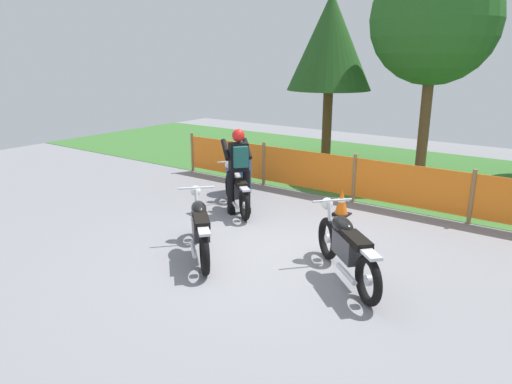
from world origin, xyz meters
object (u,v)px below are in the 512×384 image
object	(u,v)px
motorcycle_lead	(346,247)
traffic_cone	(342,202)
motorcycle_third	(200,227)
spare_drum	(239,173)
motorcycle_trailing	(237,189)
rider_trailing	(239,167)

from	to	relation	value
motorcycle_lead	traffic_cone	world-z (taller)	motorcycle_lead
motorcycle_third	spare_drum	size ratio (longest dim) A/B	1.77
motorcycle_lead	traffic_cone	distance (m)	2.80
motorcycle_lead	motorcycle_third	world-z (taller)	motorcycle_lead
motorcycle_trailing	motorcycle_third	bearing A→B (deg)	152.60
motorcycle_trailing	rider_trailing	distance (m)	0.55
motorcycle_lead	traffic_cone	size ratio (longest dim) A/B	3.08
motorcycle_third	motorcycle_lead	bearing A→B (deg)	-122.36
motorcycle_lead	motorcycle_third	size ratio (longest dim) A/B	1.05
rider_trailing	spare_drum	world-z (taller)	rider_trailing
rider_trailing	spare_drum	bearing A→B (deg)	-13.09
motorcycle_third	rider_trailing	bearing A→B (deg)	-25.84
motorcycle_lead	motorcycle_third	xyz separation A→B (m)	(-2.21, -0.58, -0.02)
motorcycle_lead	spare_drum	world-z (taller)	motorcycle_lead
rider_trailing	spare_drum	xyz separation A→B (m)	(-0.93, 1.18, -0.51)
motorcycle_trailing	traffic_cone	world-z (taller)	motorcycle_trailing
rider_trailing	motorcycle_third	bearing A→B (deg)	149.99
motorcycle_lead	traffic_cone	bearing A→B (deg)	-21.06
rider_trailing	motorcycle_lead	bearing A→B (deg)	-166.52
traffic_cone	rider_trailing	bearing A→B (deg)	-147.97
rider_trailing	spare_drum	distance (m)	1.58
motorcycle_trailing	traffic_cone	bearing A→B (deg)	-114.57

